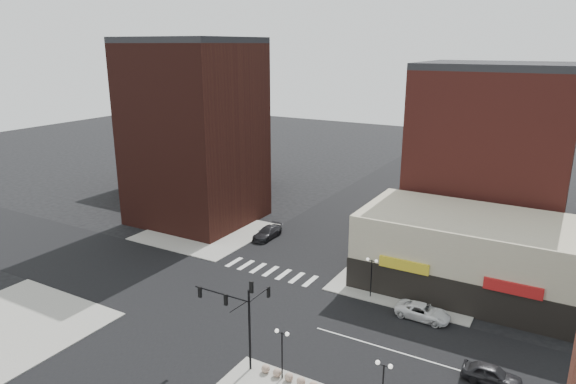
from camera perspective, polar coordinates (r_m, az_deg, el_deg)
The scene contains 18 objects.
ground at distance 52.97m, azimuth -6.64°, elevation -12.02°, with size 240.00×240.00×0.00m, color black.
road_ew at distance 52.97m, azimuth -6.64°, elevation -12.01°, with size 200.00×14.00×0.02m, color black.
road_ns at distance 52.97m, azimuth -6.64°, elevation -12.01°, with size 14.00×200.00×0.02m, color black.
sidewalk_nw at distance 71.58m, azimuth -9.12°, elevation -4.39°, with size 15.00×15.00×0.12m, color gray.
sidewalk_ne at distance 58.99m, azimuth 13.73°, elevation -9.26°, with size 15.00×15.00×0.12m, color gray.
sidewalk_sw at distance 54.47m, azimuth -29.10°, elevation -13.21°, with size 15.00×15.00×0.12m, color gray.
building_nw at distance 74.14m, azimuth -10.33°, elevation 6.24°, with size 16.00×15.00×25.00m, color #3C1813.
building_nw_low at distance 95.22m, azimuth -10.15°, elevation 4.43°, with size 20.00×18.00×12.00m, color #3C1813.
building_ne_midrise at distance 68.76m, azimuth 21.54°, elevation 3.34°, with size 18.00×15.00×22.00m, color maroon.
building_ne_row at distance 56.95m, azimuth 20.40°, elevation -7.22°, with size 24.20×12.20×8.00m.
traffic_signal at distance 41.29m, azimuth -5.17°, elevation -12.81°, with size 5.59×3.09×7.77m.
street_lamp_se_a at distance 40.24m, azimuth -0.67°, elevation -16.34°, with size 1.22×0.32×4.16m.
street_lamp_se_b at distance 37.49m, azimuth 10.55°, elevation -19.36°, with size 1.22×0.32×4.16m.
street_lamp_ne at distance 52.69m, azimuth 9.28°, elevation -8.30°, with size 1.22×0.32×4.16m.
bollard_row at distance 41.18m, azimuth 1.45°, elevation -20.28°, with size 6.97×0.67×0.67m.
white_suv at distance 51.04m, azimuth 14.76°, elevation -12.74°, with size 2.34×5.08×1.41m, color white.
dark_sedan_east at distance 44.14m, azimuth 21.69°, elevation -18.32°, with size 1.77×4.39×1.50m, color black.
dark_sedan_north at distance 68.45m, azimuth -2.30°, elevation -4.54°, with size 2.11×5.19×1.51m, color black.
Camera 1 is at (28.34, -37.19, 24.89)m, focal length 32.00 mm.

